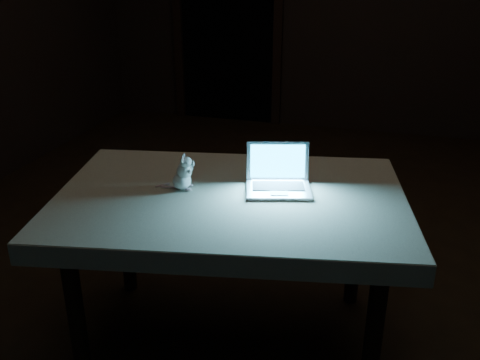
% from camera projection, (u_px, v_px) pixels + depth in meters
% --- Properties ---
extents(floor, '(5.00, 5.00, 0.00)m').
position_uv_depth(floor, '(285.00, 265.00, 2.86)').
color(floor, black).
rests_on(floor, ground).
extents(doorway, '(1.06, 0.36, 2.13)m').
position_uv_depth(doorway, '(227.00, 7.00, 4.93)').
color(doorway, black).
rests_on(doorway, back_wall).
extents(table, '(1.39, 1.03, 0.67)m').
position_uv_depth(table, '(231.00, 270.00, 2.20)').
color(table, black).
rests_on(table, floor).
extents(tablecloth, '(1.50, 1.16, 0.08)m').
position_uv_depth(tablecloth, '(212.00, 197.00, 2.13)').
color(tablecloth, beige).
rests_on(tablecloth, table).
extents(laptop, '(0.30, 0.28, 0.17)m').
position_uv_depth(laptop, '(279.00, 171.00, 2.05)').
color(laptop, '#BAB9BE').
rests_on(laptop, tablecloth).
extents(plush_mouse, '(0.13, 0.13, 0.14)m').
position_uv_depth(plush_mouse, '(181.00, 172.00, 2.08)').
color(plush_mouse, silver).
rests_on(plush_mouse, tablecloth).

